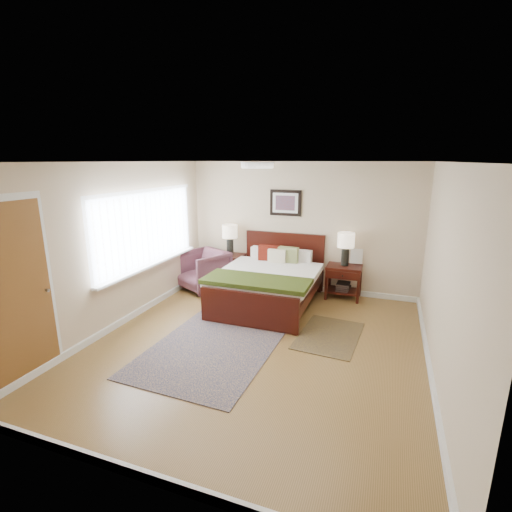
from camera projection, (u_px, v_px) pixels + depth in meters
name	position (u px, v px, depth m)	size (l,w,h in m)	color
floor	(257.00, 344.00, 5.24)	(5.00, 5.00, 0.00)	olive
back_wall	(300.00, 228.00, 7.20)	(4.50, 0.04, 2.50)	#C5AF8E
front_wall	(140.00, 343.00, 2.65)	(4.50, 0.04, 2.50)	#C5AF8E
left_wall	(119.00, 246.00, 5.66)	(0.04, 5.00, 2.50)	#C5AF8E
right_wall	(444.00, 276.00, 4.18)	(0.04, 5.00, 2.50)	#C5AF8E
ceiling	(257.00, 162.00, 4.61)	(4.50, 5.00, 0.02)	white
window	(149.00, 230.00, 6.25)	(0.11, 2.72, 1.32)	silver
door	(15.00, 295.00, 4.11)	(0.06, 1.00, 2.18)	silver
ceil_fixture	(257.00, 165.00, 4.62)	(0.44, 0.44, 0.08)	white
bed	(269.00, 277.00, 6.56)	(1.71, 2.07, 1.11)	#350D07
wall_art	(285.00, 203.00, 7.15)	(0.62, 0.05, 0.50)	black
nightstand_left	(230.00, 261.00, 7.62)	(0.54, 0.48, 0.64)	#350D07
nightstand_right	(344.00, 278.00, 6.90)	(0.63, 0.48, 0.63)	#350D07
lamp_left	(230.00, 235.00, 7.50)	(0.31, 0.31, 0.61)	black
lamp_right	(346.00, 244.00, 6.74)	(0.31, 0.31, 0.61)	black
armchair	(203.00, 270.00, 7.39)	(0.84, 0.86, 0.78)	brown
rug_persian	(212.00, 348.00, 5.11)	(1.61, 2.27, 0.01)	#0C183E
rug_navy	(329.00, 335.00, 5.48)	(0.84, 1.26, 0.01)	black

